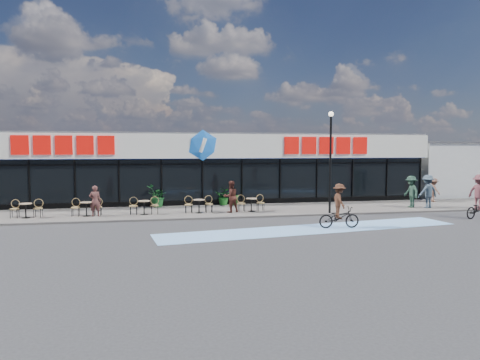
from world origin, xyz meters
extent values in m
plane|color=#28282B|center=(0.00, 0.00, 0.00)|extent=(120.00, 120.00, 0.00)
cube|color=#5E5753|center=(0.00, 4.50, 0.05)|extent=(44.00, 5.00, 0.10)
cube|color=#6F9DD2|center=(4.00, -1.50, 0.01)|extent=(14.17, 4.13, 0.01)
cube|color=black|center=(0.00, 10.00, 1.50)|extent=(30.00, 6.00, 3.00)
cube|color=silver|center=(0.00, 9.85, 3.75)|extent=(30.60, 6.30, 1.50)
cube|color=#47474C|center=(0.00, 10.00, 4.55)|extent=(30.60, 6.30, 0.10)
cube|color=navy|center=(0.00, 6.96, 3.05)|extent=(30.60, 0.08, 0.18)
cube|color=black|center=(0.00, 6.97, 2.65)|extent=(30.00, 0.06, 0.08)
cube|color=black|center=(0.00, 6.98, 0.20)|extent=(30.00, 0.10, 0.40)
cube|color=#BF0B07|center=(-8.00, 6.70, 3.80)|extent=(5.63, 0.18, 1.10)
cube|color=#BF0B07|center=(8.00, 6.70, 3.80)|extent=(5.63, 0.18, 1.10)
ellipsoid|color=blue|center=(0.00, 6.70, 3.80)|extent=(1.90, 0.24, 1.90)
cylinder|color=black|center=(-10.00, 6.97, 1.50)|extent=(0.10, 0.10, 3.00)
cylinder|color=black|center=(-7.50, 6.97, 1.50)|extent=(0.10, 0.10, 3.00)
cylinder|color=black|center=(-5.00, 6.97, 1.50)|extent=(0.10, 0.10, 3.00)
cylinder|color=black|center=(-2.50, 6.97, 1.50)|extent=(0.10, 0.10, 3.00)
cylinder|color=black|center=(0.00, 6.97, 1.50)|extent=(0.10, 0.10, 3.00)
cylinder|color=black|center=(2.50, 6.97, 1.50)|extent=(0.10, 0.10, 3.00)
cylinder|color=black|center=(5.00, 6.97, 1.50)|extent=(0.10, 0.10, 3.00)
cylinder|color=black|center=(7.50, 6.97, 1.50)|extent=(0.10, 0.10, 3.00)
cylinder|color=black|center=(10.00, 6.97, 1.50)|extent=(0.10, 0.10, 3.00)
cylinder|color=black|center=(12.50, 6.97, 1.50)|extent=(0.10, 0.10, 3.00)
cylinder|color=black|center=(15.00, 6.97, 1.50)|extent=(0.10, 0.10, 3.00)
cube|color=silver|center=(20.50, 11.00, 2.00)|extent=(9.00, 7.00, 4.00)
cube|color=#47474C|center=(20.50, 11.00, 4.05)|extent=(9.20, 7.20, 0.12)
cylinder|color=black|center=(6.44, 2.30, 2.72)|extent=(0.12, 0.12, 5.24)
sphere|color=#FFF2CC|center=(6.44, 2.30, 5.44)|extent=(0.28, 0.28, 0.28)
cylinder|color=tan|center=(-9.30, 3.65, 0.82)|extent=(0.60, 0.60, 0.04)
cylinder|color=black|center=(-9.30, 3.65, 0.47)|extent=(0.06, 0.06, 0.70)
cylinder|color=black|center=(-9.30, 3.65, 0.11)|extent=(0.40, 0.40, 0.02)
cylinder|color=tan|center=(-6.38, 3.65, 0.82)|extent=(0.60, 0.60, 0.04)
cylinder|color=black|center=(-6.38, 3.65, 0.47)|extent=(0.06, 0.06, 0.70)
cylinder|color=black|center=(-6.38, 3.65, 0.11)|extent=(0.40, 0.40, 0.02)
cylinder|color=tan|center=(-3.47, 3.65, 0.82)|extent=(0.60, 0.60, 0.04)
cylinder|color=black|center=(-3.47, 3.65, 0.47)|extent=(0.06, 0.06, 0.70)
cylinder|color=black|center=(-3.47, 3.65, 0.11)|extent=(0.40, 0.40, 0.02)
cylinder|color=tan|center=(-0.55, 3.65, 0.82)|extent=(0.60, 0.60, 0.04)
cylinder|color=black|center=(-0.55, 3.65, 0.47)|extent=(0.06, 0.06, 0.70)
cylinder|color=black|center=(-0.55, 3.65, 0.11)|extent=(0.40, 0.40, 0.02)
cylinder|color=tan|center=(2.37, 3.65, 0.82)|extent=(0.60, 0.60, 0.04)
cylinder|color=black|center=(2.37, 3.65, 0.47)|extent=(0.06, 0.06, 0.70)
cylinder|color=black|center=(2.37, 3.65, 0.11)|extent=(0.40, 0.40, 0.02)
imported|color=#17501F|center=(-2.78, 6.47, 0.76)|extent=(1.54, 1.57, 1.32)
imported|color=#1D661E|center=(1.30, 6.62, 0.63)|extent=(1.23, 1.19, 1.06)
imported|color=#185117|center=(1.89, 6.57, 0.77)|extent=(0.80, 0.89, 1.33)
imported|color=#542E2B|center=(-5.93, 3.55, 0.90)|extent=(0.59, 0.39, 1.60)
imported|color=#401D17|center=(1.19, 3.54, 0.97)|extent=(1.01, 0.89, 1.74)
imported|color=#1C3327|center=(12.05, 3.44, 1.05)|extent=(0.71, 1.22, 1.89)
imported|color=brown|center=(15.09, 5.59, 0.89)|extent=(0.65, 1.05, 1.57)
imported|color=#334350|center=(12.87, 3.04, 1.08)|extent=(1.35, 0.88, 1.96)
imported|color=black|center=(5.30, -1.46, 0.49)|extent=(1.89, 0.76, 0.98)
imported|color=#3E2216|center=(5.30, -1.46, 1.24)|extent=(0.64, 1.05, 1.57)
imported|color=black|center=(13.50, -0.31, 0.49)|extent=(1.98, 1.14, 0.98)
imported|color=brown|center=(13.50, -0.31, 1.36)|extent=(0.97, 1.32, 1.82)
camera|label=1|loc=(-2.76, -19.41, 3.57)|focal=32.00mm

